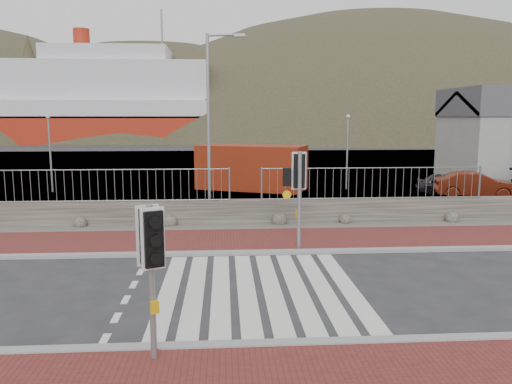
{
  "coord_description": "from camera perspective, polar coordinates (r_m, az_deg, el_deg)",
  "views": [
    {
      "loc": [
        -0.8,
        -11.22,
        4.03
      ],
      "look_at": [
        0.12,
        3.0,
        1.86
      ],
      "focal_mm": 35.0,
      "sensor_mm": 36.0,
      "label": 1
    }
  ],
  "objects": [
    {
      "name": "kerb_near",
      "position": [
        9.17,
        1.75,
        -17.07
      ],
      "size": [
        40.0,
        0.25,
        0.12
      ],
      "primitive_type": "cube",
      "color": "gray",
      "rests_on": "ground"
    },
    {
      "name": "stone_wall",
      "position": [
        18.88,
        -1.21,
        -2.26
      ],
      "size": [
        40.0,
        0.6,
        0.9
      ],
      "primitive_type": "cube",
      "color": "#413D35",
      "rests_on": "ground"
    },
    {
      "name": "kerb_far",
      "position": [
        14.79,
        -0.47,
        -6.95
      ],
      "size": [
        40.0,
        0.25,
        0.12
      ],
      "primitive_type": "cube",
      "color": "gray",
      "rests_on": "ground"
    },
    {
      "name": "quay",
      "position": [
        39.33,
        -2.52,
        2.78
      ],
      "size": [
        120.0,
        40.0,
        0.5
      ],
      "primitive_type": "cube",
      "color": "#4C4C4F",
      "rests_on": "ground"
    },
    {
      "name": "zebra_crossing",
      "position": [
        11.95,
        0.36,
        -11.02
      ],
      "size": [
        4.62,
        5.6,
        0.01
      ],
      "color": "silver",
      "rests_on": "ground"
    },
    {
      "name": "hills_backdrop",
      "position": [
        103.03,
        0.63,
        -6.57
      ],
      "size": [
        254.0,
        90.0,
        100.0
      ],
      "color": "#2E3520",
      "rests_on": "ground"
    },
    {
      "name": "shipping_container",
      "position": [
        27.7,
        -0.5,
        2.84
      ],
      "size": [
        6.34,
        4.51,
        2.44
      ],
      "primitive_type": "cube",
      "rotation": [
        0.0,
        0.0,
        -0.4
      ],
      "color": "maroon",
      "rests_on": "ground"
    },
    {
      "name": "traffic_signal_far",
      "position": [
        14.81,
        4.84,
        1.44
      ],
      "size": [
        0.71,
        0.26,
        3.01
      ],
      "rotation": [
        0.0,
        0.0,
        3.14
      ],
      "color": "gray",
      "rests_on": "ground"
    },
    {
      "name": "ferry",
      "position": [
        82.65,
        -20.75,
        9.04
      ],
      "size": [
        50.0,
        16.0,
        20.0
      ],
      "color": "maroon",
      "rests_on": "ground"
    },
    {
      "name": "traffic_signal_near",
      "position": [
        8.19,
        -11.93,
        -6.54
      ],
      "size": [
        0.44,
        0.36,
        2.65
      ],
      "rotation": [
        0.0,
        0.0,
        0.43
      ],
      "color": "gray",
      "rests_on": "ground"
    },
    {
      "name": "ground",
      "position": [
        11.95,
        0.36,
        -11.05
      ],
      "size": [
        220.0,
        220.0,
        0.0
      ],
      "primitive_type": "plane",
      "color": "#28282B",
      "rests_on": "ground"
    },
    {
      "name": "car_a",
      "position": [
        27.87,
        21.13,
        0.91
      ],
      "size": [
        3.46,
        2.15,
        1.1
      ],
      "primitive_type": "imported",
      "rotation": [
        0.0,
        0.0,
        1.29
      ],
      "color": "black",
      "rests_on": "ground"
    },
    {
      "name": "railing",
      "position": [
        18.52,
        -1.2,
        1.81
      ],
      "size": [
        18.07,
        0.07,
        1.22
      ],
      "color": "gray",
      "rests_on": "stone_wall"
    },
    {
      "name": "car_b",
      "position": [
        27.06,
        23.84,
        0.74
      ],
      "size": [
        4.15,
        2.4,
        1.29
      ],
      "primitive_type": "imported",
      "rotation": [
        0.0,
        0.0,
        1.29
      ],
      "color": "#54190C",
      "rests_on": "ground"
    },
    {
      "name": "sidewalk_far",
      "position": [
        16.24,
        -0.77,
        -5.56
      ],
      "size": [
        40.0,
        3.0,
        0.08
      ],
      "primitive_type": "cube",
      "color": "maroon",
      "rests_on": "ground"
    },
    {
      "name": "streetlight",
      "position": [
        19.3,
        -5.11,
        8.52
      ],
      "size": [
        1.49,
        0.45,
        7.09
      ],
      "rotation": [
        0.0,
        0.0,
        -0.21
      ],
      "color": "gray",
      "rests_on": "ground"
    },
    {
      "name": "gravel_strip",
      "position": [
        18.18,
        -1.1,
        -4.04
      ],
      "size": [
        40.0,
        1.5,
        0.06
      ],
      "primitive_type": "cube",
      "color": "#59544C",
      "rests_on": "ground"
    },
    {
      "name": "water",
      "position": [
        74.23,
        -3.1,
        5.55
      ],
      "size": [
        220.0,
        50.0,
        0.05
      ],
      "primitive_type": "cube",
      "color": "#3F4C54",
      "rests_on": "ground"
    }
  ]
}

